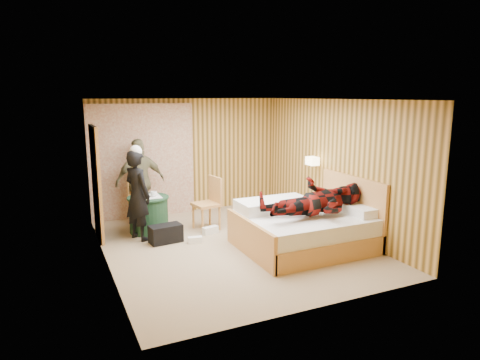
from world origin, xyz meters
name	(u,v)px	position (x,y,z in m)	size (l,w,h in m)	color
floor	(232,245)	(0.00, 0.00, 0.00)	(4.20, 5.00, 0.01)	tan
ceiling	(232,99)	(0.00, 0.00, 2.50)	(4.20, 5.00, 0.01)	white
wall_back	(187,156)	(0.00, 2.50, 1.25)	(4.20, 0.02, 2.50)	#D7A552
wall_left	(103,185)	(-2.10, 0.00, 1.25)	(0.02, 5.00, 2.50)	#D7A552
wall_right	(334,166)	(2.10, 0.00, 1.25)	(0.02, 5.00, 2.50)	#D7A552
curtain	(143,161)	(-1.00, 2.43, 1.20)	(2.20, 0.08, 2.40)	beige
doorway	(96,183)	(-2.06, 1.40, 1.02)	(0.06, 0.90, 2.05)	black
wall_lamp	(313,161)	(1.92, 0.45, 1.30)	(0.26, 0.24, 0.16)	gold
bed	(306,228)	(1.12, -0.60, 0.34)	(2.16, 1.70, 1.17)	tan
nightstand	(313,213)	(1.88, 0.31, 0.27)	(0.40, 0.54, 0.52)	tan
round_table	(149,214)	(-1.15, 1.35, 0.35)	(0.78, 0.78, 0.69)	#21492A
chair_far	(140,197)	(-1.18, 1.97, 0.54)	(0.55, 0.55, 0.93)	tan
chair_near	(210,199)	(-0.01, 1.05, 0.59)	(0.53, 0.53, 1.02)	tan
duffel_bag	(166,234)	(-1.02, 0.61, 0.16)	(0.56, 0.30, 0.32)	black
sneaker_left	(210,230)	(-0.13, 0.74, 0.07)	(0.30, 0.12, 0.13)	white
sneaker_right	(195,240)	(-0.56, 0.37, 0.06)	(0.25, 0.10, 0.11)	white
woman_standing	(138,195)	(-1.41, 1.00, 0.82)	(0.60, 0.39, 1.63)	black
man_at_table	(140,181)	(-1.15, 2.00, 0.86)	(1.01, 0.42, 1.72)	#726E4C
man_on_bed	(317,192)	(1.15, -0.83, 1.02)	(1.77, 0.67, 0.86)	#630D09
book_lower	(315,201)	(1.88, 0.26, 0.53)	(0.17, 0.22, 0.02)	white
book_upper	(315,200)	(1.88, 0.26, 0.55)	(0.16, 0.22, 0.02)	white
cup_nightstand	(310,198)	(1.88, 0.44, 0.56)	(0.10, 0.10, 0.09)	white
cup_table	(154,194)	(-1.05, 1.30, 0.74)	(0.12, 0.12, 0.10)	white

